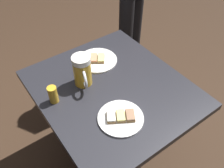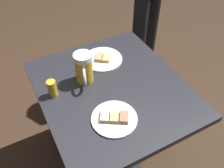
{
  "view_description": "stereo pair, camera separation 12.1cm",
  "coord_description": "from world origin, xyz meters",
  "px_view_note": "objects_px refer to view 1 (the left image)",
  "views": [
    {
      "loc": [
        -0.7,
        0.5,
        1.57
      ],
      "look_at": [
        0.0,
        0.0,
        0.72
      ],
      "focal_mm": 38.4,
      "sensor_mm": 36.0,
      "label": 1
    },
    {
      "loc": [
        -0.76,
        0.4,
        1.57
      ],
      "look_at": [
        0.0,
        0.0,
        0.72
      ],
      "focal_mm": 38.4,
      "sensor_mm": 36.0,
      "label": 2
    }
  ],
  "objects_px": {
    "beer_mug": "(82,71)",
    "beer_glass_small": "(53,95)",
    "plate_near": "(121,118)",
    "plate_far": "(98,60)"
  },
  "relations": [
    {
      "from": "plate_near",
      "to": "plate_far",
      "type": "distance_m",
      "value": 0.43
    },
    {
      "from": "plate_far",
      "to": "beer_mug",
      "type": "relative_size",
      "value": 1.33
    },
    {
      "from": "beer_mug",
      "to": "beer_glass_small",
      "type": "distance_m",
      "value": 0.18
    },
    {
      "from": "plate_near",
      "to": "beer_glass_small",
      "type": "distance_m",
      "value": 0.34
    },
    {
      "from": "plate_far",
      "to": "beer_mug",
      "type": "bearing_deg",
      "value": 124.81
    },
    {
      "from": "plate_near",
      "to": "plate_far",
      "type": "height_order",
      "value": "same"
    },
    {
      "from": "plate_near",
      "to": "beer_glass_small",
      "type": "xyz_separation_m",
      "value": [
        0.27,
        0.19,
        0.04
      ]
    },
    {
      "from": "plate_near",
      "to": "beer_mug",
      "type": "height_order",
      "value": "beer_mug"
    },
    {
      "from": "plate_far",
      "to": "beer_mug",
      "type": "height_order",
      "value": "beer_mug"
    },
    {
      "from": "plate_far",
      "to": "beer_glass_small",
      "type": "bearing_deg",
      "value": 111.56
    }
  ]
}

